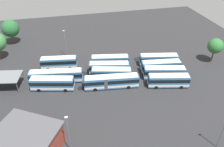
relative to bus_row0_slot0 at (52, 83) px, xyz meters
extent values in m
plane|color=#28282B|center=(16.08, 2.37, -1.91)|extent=(108.16, 108.16, 0.00)
cube|color=teal|center=(-0.01, 0.00, -0.02)|extent=(11.47, 4.97, 3.19)
cube|color=beige|center=(-0.01, 0.00, 1.64)|extent=(10.99, 4.68, 0.14)
cube|color=black|center=(-0.01, 0.00, 0.49)|extent=(11.53, 5.02, 1.02)
cube|color=silver|center=(-0.01, 0.00, -0.91)|extent=(11.53, 5.02, 0.64)
cube|color=black|center=(5.46, -1.28, 0.59)|extent=(0.52, 1.99, 1.17)
cylinder|color=black|center=(3.63, 0.32, -1.41)|extent=(1.04, 0.52, 1.00)
cylinder|color=black|center=(3.11, -1.90, -1.41)|extent=(1.04, 0.52, 1.00)
cylinder|color=black|center=(-3.12, 1.90, -1.41)|extent=(1.04, 0.52, 1.00)
cylinder|color=black|center=(-3.65, -0.31, -1.41)|extent=(1.04, 0.52, 1.00)
cube|color=teal|center=(1.04, 3.23, -0.02)|extent=(14.48, 4.53, 3.19)
cube|color=beige|center=(1.04, 3.23, 1.64)|extent=(13.89, 4.25, 0.14)
cube|color=black|center=(1.04, 3.23, 0.49)|extent=(14.56, 4.58, 1.02)
cube|color=silver|center=(1.04, 3.23, -0.91)|extent=(14.56, 4.58, 0.64)
cube|color=black|center=(8.12, 2.19, 0.59)|extent=(0.36, 2.02, 1.17)
cube|color=#47474C|center=(-0.51, 3.46, -0.02)|extent=(1.26, 2.63, 3.06)
cylinder|color=black|center=(5.59, 3.71, -1.41)|extent=(1.03, 0.44, 1.00)
cylinder|color=black|center=(5.26, 1.46, -1.41)|extent=(1.03, 0.44, 1.00)
cylinder|color=black|center=(-3.17, 5.00, -1.41)|extent=(1.03, 0.44, 1.00)
cylinder|color=black|center=(-3.50, 2.74, -1.41)|extent=(1.03, 0.44, 1.00)
cube|color=teal|center=(2.00, 10.24, -0.02)|extent=(10.77, 3.92, 3.19)
cube|color=beige|center=(2.00, 10.24, 1.64)|extent=(10.32, 3.67, 0.14)
cube|color=black|center=(2.00, 10.24, 0.49)|extent=(10.82, 3.97, 1.02)
cube|color=silver|center=(2.00, 10.24, -0.91)|extent=(10.82, 3.97, 0.64)
cube|color=black|center=(7.22, 9.50, 0.59)|extent=(0.34, 2.02, 1.17)
cylinder|color=black|center=(5.39, 10.91, -1.41)|extent=(1.03, 0.44, 1.00)
cylinder|color=black|center=(5.07, 8.66, -1.41)|extent=(1.03, 0.44, 1.00)
cylinder|color=black|center=(-1.07, 11.83, -1.41)|extent=(1.03, 0.44, 1.00)
cylinder|color=black|center=(-1.39, 9.57, -1.41)|extent=(1.03, 0.44, 1.00)
cube|color=teal|center=(15.23, -2.73, -0.02)|extent=(14.47, 4.11, 3.19)
cube|color=beige|center=(15.23, -2.73, 1.64)|extent=(13.88, 3.85, 0.14)
cube|color=black|center=(15.23, -2.73, 0.49)|extent=(14.54, 4.16, 1.02)
cube|color=silver|center=(15.23, -2.73, -0.91)|extent=(14.54, 4.16, 0.64)
cube|color=black|center=(22.34, -3.56, 0.59)|extent=(0.29, 2.02, 1.17)
cube|color=#47474C|center=(13.67, -2.55, -0.02)|extent=(1.19, 2.61, 3.06)
cylinder|color=black|center=(19.76, -2.11, -1.41)|extent=(1.03, 0.41, 1.00)
cylinder|color=black|center=(19.50, -4.37, -1.41)|extent=(1.03, 0.41, 1.00)
cylinder|color=black|center=(10.97, -1.09, -1.41)|extent=(1.03, 0.41, 1.00)
cylinder|color=black|center=(10.70, -3.35, -1.41)|extent=(1.03, 0.41, 1.00)
cube|color=teal|center=(16.00, 0.77, -0.02)|extent=(11.15, 4.99, 3.19)
cube|color=beige|center=(16.00, 0.77, 1.64)|extent=(10.68, 4.70, 0.14)
cube|color=black|center=(16.00, 0.77, 0.49)|extent=(11.21, 5.04, 1.02)
cube|color=silver|center=(16.00, 0.77, -0.91)|extent=(11.21, 5.04, 0.64)
cube|color=black|center=(21.29, -0.53, 0.59)|extent=(0.54, 1.99, 1.17)
cylinder|color=black|center=(19.55, 1.07, -1.41)|extent=(1.04, 0.53, 1.00)
cylinder|color=black|center=(19.00, -1.14, -1.41)|extent=(1.04, 0.53, 1.00)
cylinder|color=black|center=(13.00, 2.67, -1.41)|extent=(1.04, 0.53, 1.00)
cylinder|color=black|center=(12.46, 0.46, -1.41)|extent=(1.04, 0.53, 1.00)
cube|color=teal|center=(16.08, 4.00, -0.02)|extent=(11.67, 4.71, 3.19)
cube|color=beige|center=(16.08, 4.00, 1.64)|extent=(11.18, 4.42, 0.14)
cube|color=black|center=(16.08, 4.00, 0.49)|extent=(11.73, 4.76, 1.02)
cube|color=silver|center=(16.08, 4.00, -0.91)|extent=(11.73, 4.76, 0.64)
cube|color=black|center=(21.67, 2.86, 0.59)|extent=(0.47, 2.00, 1.17)
cylinder|color=black|center=(19.77, 4.41, -1.41)|extent=(1.04, 0.49, 1.00)
cylinder|color=black|center=(19.31, 2.18, -1.41)|extent=(1.04, 0.49, 1.00)
cylinder|color=black|center=(12.84, 5.82, -1.41)|extent=(1.04, 0.49, 1.00)
cylinder|color=black|center=(12.38, 3.59, -1.41)|extent=(1.04, 0.49, 1.00)
cube|color=teal|center=(17.14, 7.68, -0.02)|extent=(11.39, 4.32, 3.19)
cube|color=beige|center=(17.14, 7.68, 1.64)|extent=(10.92, 4.05, 0.14)
cube|color=black|center=(17.14, 7.68, 0.49)|extent=(11.45, 4.37, 1.02)
cube|color=silver|center=(17.14, 7.68, -0.91)|extent=(11.45, 4.37, 0.64)
cube|color=black|center=(22.63, 6.74, 0.59)|extent=(0.40, 2.01, 1.17)
cylinder|color=black|center=(20.73, 8.22, -1.41)|extent=(1.04, 0.46, 1.00)
cylinder|color=black|center=(20.35, 5.98, -1.41)|extent=(1.04, 0.46, 1.00)
cylinder|color=black|center=(13.93, 9.39, -1.41)|extent=(1.04, 0.46, 1.00)
cylinder|color=black|center=(13.54, 7.14, -1.41)|extent=(1.04, 0.46, 1.00)
cube|color=teal|center=(30.11, -5.68, -0.02)|extent=(11.01, 4.70, 3.19)
cube|color=beige|center=(30.11, -5.68, 1.64)|extent=(10.55, 4.41, 0.14)
cube|color=black|center=(30.11, -5.68, 0.49)|extent=(11.07, 4.75, 1.02)
cube|color=silver|center=(30.11, -5.68, -0.91)|extent=(11.07, 4.75, 0.64)
cube|color=black|center=(35.37, -6.82, 0.59)|extent=(0.49, 2.00, 1.17)
cylinder|color=black|center=(33.61, -5.27, -1.41)|extent=(1.04, 0.51, 1.00)
cylinder|color=black|center=(33.12, -7.50, -1.41)|extent=(1.04, 0.51, 1.00)
cylinder|color=black|center=(27.10, -3.86, -1.41)|extent=(1.04, 0.51, 1.00)
cylinder|color=black|center=(26.62, -6.08, -1.41)|extent=(1.04, 0.51, 1.00)
cube|color=teal|center=(30.61, -1.96, -0.02)|extent=(11.67, 4.99, 3.19)
cube|color=beige|center=(30.61, -1.96, 1.64)|extent=(11.18, 4.69, 0.14)
cube|color=black|center=(30.61, -1.96, 0.49)|extent=(11.73, 5.03, 1.02)
cube|color=silver|center=(30.61, -1.96, -0.91)|extent=(11.73, 5.03, 0.64)
cube|color=black|center=(36.17, -3.25, 0.59)|extent=(0.52, 1.99, 1.17)
cylinder|color=black|center=(34.31, -1.65, -1.41)|extent=(1.04, 0.52, 1.00)
cylinder|color=black|center=(33.79, -3.87, -1.41)|extent=(1.04, 0.52, 1.00)
cylinder|color=black|center=(27.42, -0.05, -1.41)|extent=(1.04, 0.52, 1.00)
cylinder|color=black|center=(26.91, -2.27, -1.41)|extent=(1.04, 0.52, 1.00)
cube|color=teal|center=(30.99, 1.36, -0.02)|extent=(11.53, 3.94, 3.19)
cube|color=beige|center=(30.99, 1.36, 1.64)|extent=(11.06, 3.69, 0.14)
cube|color=black|center=(30.99, 1.36, 0.49)|extent=(11.59, 3.99, 1.02)
cube|color=silver|center=(30.99, 1.36, -0.91)|extent=(11.59, 3.99, 0.64)
cube|color=black|center=(36.61, 0.62, 0.59)|extent=(0.33, 2.02, 1.17)
cylinder|color=black|center=(34.62, 2.03, -1.41)|extent=(1.03, 0.43, 1.00)
cylinder|color=black|center=(34.32, -0.23, -1.41)|extent=(1.03, 0.43, 1.00)
cylinder|color=black|center=(27.67, 2.95, -1.41)|extent=(1.03, 0.43, 1.00)
cylinder|color=black|center=(27.37, 0.69, -1.41)|extent=(1.03, 0.43, 1.00)
cube|color=teal|center=(31.87, 5.07, -0.02)|extent=(11.74, 4.64, 3.19)
cube|color=beige|center=(31.87, 5.07, 1.64)|extent=(11.25, 4.36, 0.14)
cube|color=black|center=(31.87, 5.07, 0.49)|extent=(11.80, 4.69, 1.02)
cube|color=silver|center=(31.87, 5.07, -0.91)|extent=(11.80, 4.69, 0.64)
cube|color=black|center=(37.51, 3.96, 0.59)|extent=(0.45, 2.00, 1.17)
cylinder|color=black|center=(35.58, 5.50, -1.41)|extent=(1.04, 0.49, 1.00)
cylinder|color=black|center=(35.14, 3.27, -1.41)|extent=(1.04, 0.49, 1.00)
cylinder|color=black|center=(28.60, 6.87, -1.41)|extent=(1.04, 0.49, 1.00)
cylinder|color=black|center=(28.16, 4.64, -1.41)|extent=(1.04, 0.49, 1.00)
cube|color=maroon|center=(-4.53, -18.55, 0.63)|extent=(13.62, 12.80, 5.08)
cube|color=#4C4C51|center=(-4.53, -18.55, 3.35)|extent=(14.43, 13.56, 0.36)
cube|color=slate|center=(-12.74, 3.88, 1.42)|extent=(10.50, 7.51, 0.20)
cylinder|color=#59595B|center=(-7.84, 5.71, -0.30)|extent=(0.20, 0.20, 3.24)
cylinder|color=#59595B|center=(-8.77, 0.47, -0.30)|extent=(0.20, 0.20, 3.24)
cylinder|color=slate|center=(3.21, -20.76, 2.67)|extent=(0.16, 0.16, 9.17)
cube|color=silver|center=(3.21, -20.76, 7.44)|extent=(0.56, 0.28, 0.20)
cylinder|color=slate|center=(31.13, -25.98, 2.01)|extent=(0.16, 0.16, 7.84)
cylinder|color=slate|center=(4.60, 16.86, 2.55)|extent=(0.16, 0.16, 8.92)
cube|color=silver|center=(4.60, 16.86, 7.19)|extent=(0.56, 0.28, 0.20)
cylinder|color=brown|center=(-13.64, 31.01, -0.31)|extent=(0.44, 0.44, 3.21)
sphere|color=#235B2D|center=(-13.64, 31.01, 3.88)|extent=(6.08, 6.08, 6.08)
cylinder|color=brown|center=(-16.39, 20.26, -0.24)|extent=(0.44, 0.44, 3.35)
cylinder|color=brown|center=(49.14, 3.13, -0.12)|extent=(0.44, 0.44, 3.59)
sphere|color=#2D6B33|center=(49.14, 3.13, 3.65)|extent=(4.66, 4.66, 4.66)
cylinder|color=black|center=(4.49, 7.00, -1.91)|extent=(2.19, 2.19, 0.01)
cylinder|color=black|center=(8.17, 5.08, -1.91)|extent=(3.39, 3.39, 0.01)
cylinder|color=black|center=(27.14, 9.42, -1.91)|extent=(3.53, 3.53, 0.01)
cylinder|color=black|center=(7.19, -1.28, -1.91)|extent=(1.89, 1.89, 0.01)
camera|label=1|loc=(4.75, -48.49, 34.61)|focal=35.42mm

